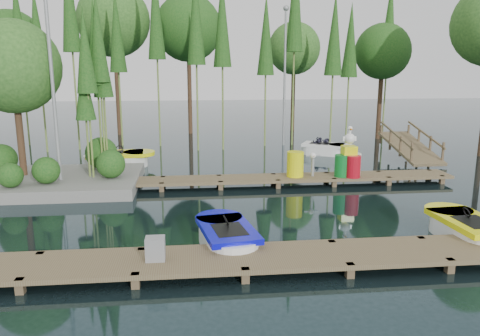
{
  "coord_description": "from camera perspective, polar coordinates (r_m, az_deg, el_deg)",
  "views": [
    {
      "loc": [
        -1.03,
        -13.69,
        4.24
      ],
      "look_at": [
        0.5,
        0.5,
        1.1
      ],
      "focal_mm": 35.0,
      "sensor_mm": 36.0,
      "label": 1
    }
  ],
  "objects": [
    {
      "name": "ground_plane",
      "position": [
        14.37,
        -1.78,
        -4.76
      ],
      "size": [
        90.0,
        90.0,
        0.0
      ],
      "primitive_type": "plane",
      "color": "#1B2E32"
    },
    {
      "name": "boat_yellow_near",
      "position": [
        12.94,
        25.95,
        -6.82
      ],
      "size": [
        1.35,
        2.73,
        0.9
      ],
      "rotation": [
        0.0,
        0.0,
        0.15
      ],
      "color": "white",
      "rests_on": "ground"
    },
    {
      "name": "utility_cabinet",
      "position": [
        9.94,
        -10.28,
        -9.65
      ],
      "size": [
        0.4,
        0.34,
        0.49
      ],
      "primitive_type": "cube",
      "color": "gray",
      "rests_on": "near_dock"
    },
    {
      "name": "lamp_island",
      "position": [
        16.8,
        -22.06,
        11.6
      ],
      "size": [
        0.3,
        0.3,
        7.25
      ],
      "color": "gray",
      "rests_on": "ground"
    },
    {
      "name": "seagull_post",
      "position": [
        17.11,
        8.88,
        0.93
      ],
      "size": [
        0.54,
        0.29,
        0.86
      ],
      "color": "gray",
      "rests_on": "far_dock"
    },
    {
      "name": "drum_cluster",
      "position": [
        17.37,
        13.21,
        0.77
      ],
      "size": [
        1.06,
        0.97,
        1.82
      ],
      "color": "#0C6C23",
      "rests_on": "far_dock"
    },
    {
      "name": "boat_yellow_far",
      "position": [
        20.61,
        -14.75,
        1.02
      ],
      "size": [
        3.07,
        1.56,
        1.49
      ],
      "rotation": [
        0.0,
        0.0,
        -0.27
      ],
      "color": "white",
      "rests_on": "ground"
    },
    {
      "name": "boat_white_far",
      "position": [
        23.12,
        10.24,
        2.31
      ],
      "size": [
        2.74,
        2.17,
        1.18
      ],
      "rotation": [
        0.0,
        0.0,
        0.21
      ],
      "color": "white",
      "rests_on": "ground"
    },
    {
      "name": "near_dock",
      "position": [
        10.08,
        0.22,
        -11.01
      ],
      "size": [
        18.0,
        1.5,
        0.5
      ],
      "color": "brown",
      "rests_on": "ground"
    },
    {
      "name": "lamp_rear",
      "position": [
        25.2,
        5.5,
        12.4
      ],
      "size": [
        0.3,
        0.3,
        7.25
      ],
      "color": "gray",
      "rests_on": "ground"
    },
    {
      "name": "far_dock",
      "position": [
        16.8,
        0.97,
        -1.4
      ],
      "size": [
        15.0,
        1.2,
        0.5
      ],
      "color": "brown",
      "rests_on": "ground"
    },
    {
      "name": "tree_screen",
      "position": [
        24.38,
        -8.87,
        16.68
      ],
      "size": [
        34.42,
        18.53,
        10.31
      ],
      "color": "#432C1C",
      "rests_on": "ground"
    },
    {
      "name": "yellow_barrel",
      "position": [
        16.98,
        6.75,
        0.48
      ],
      "size": [
        0.61,
        0.61,
        0.91
      ],
      "primitive_type": "cylinder",
      "color": "#E6E70C",
      "rests_on": "far_dock"
    },
    {
      "name": "boat_blue",
      "position": [
        11.18,
        -1.62,
        -8.51
      ],
      "size": [
        1.56,
        2.72,
        0.86
      ],
      "rotation": [
        0.0,
        0.0,
        0.17
      ],
      "color": "white",
      "rests_on": "ground"
    },
    {
      "name": "ramp",
      "position": [
        22.84,
        20.01,
        2.45
      ],
      "size": [
        1.5,
        3.94,
        1.49
      ],
      "color": "brown",
      "rests_on": "ground"
    },
    {
      "name": "island",
      "position": [
        17.81,
        -23.59,
        7.99
      ],
      "size": [
        6.2,
        4.2,
        6.75
      ],
      "color": "slate",
      "rests_on": "ground"
    }
  ]
}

